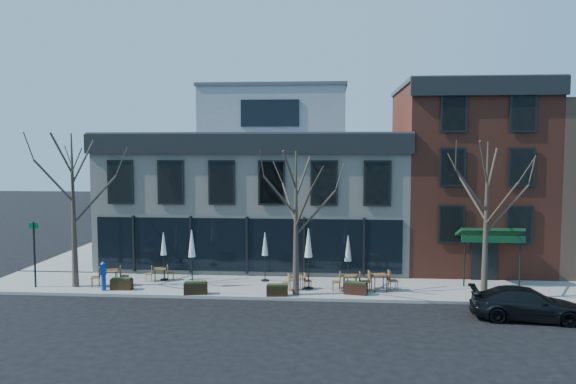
# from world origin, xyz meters

# --- Properties ---
(ground) EXTENTS (120.00, 120.00, 0.00)m
(ground) POSITION_xyz_m (0.00, 0.00, 0.00)
(ground) COLOR black
(ground) RESTS_ON ground
(sidewalk_front) EXTENTS (33.50, 4.70, 0.15)m
(sidewalk_front) POSITION_xyz_m (3.25, -2.15, 0.07)
(sidewalk_front) COLOR gray
(sidewalk_front) RESTS_ON ground
(sidewalk_side) EXTENTS (4.50, 12.00, 0.15)m
(sidewalk_side) POSITION_xyz_m (-11.25, 6.00, 0.07)
(sidewalk_side) COLOR gray
(sidewalk_side) RESTS_ON ground
(corner_building) EXTENTS (18.39, 10.39, 11.10)m
(corner_building) POSITION_xyz_m (0.07, 5.07, 4.72)
(corner_building) COLOR beige
(corner_building) RESTS_ON ground
(red_brick_building) EXTENTS (8.20, 11.78, 11.18)m
(red_brick_building) POSITION_xyz_m (13.00, 4.98, 5.64)
(red_brick_building) COLOR brown
(red_brick_building) RESTS_ON ground
(tree_corner) EXTENTS (3.93, 3.98, 7.92)m
(tree_corner) POSITION_xyz_m (-8.49, -3.20, 4.25)
(tree_corner) COLOR #382B21
(tree_corner) RESTS_ON sidewalk_front
(tree_mid) EXTENTS (3.50, 3.55, 7.04)m
(tree_mid) POSITION_xyz_m (3.01, -3.90, 3.79)
(tree_mid) COLOR #382B21
(tree_mid) RESTS_ON sidewalk_front
(tree_right) EXTENTS (3.72, 3.77, 7.48)m
(tree_right) POSITION_xyz_m (12.01, -3.90, 4.02)
(tree_right) COLOR #382B21
(tree_right) RESTS_ON sidewalk_front
(sign_pole) EXTENTS (0.50, 0.10, 3.40)m
(sign_pole) POSITION_xyz_m (-10.50, -3.50, 2.07)
(sign_pole) COLOR black
(sign_pole) RESTS_ON sidewalk_front
(parked_sedan) EXTENTS (4.84, 2.36, 1.36)m
(parked_sedan) POSITION_xyz_m (13.07, -6.62, 0.68)
(parked_sedan) COLOR black
(parked_sedan) RESTS_ON ground
(call_box) EXTENTS (0.30, 0.30, 1.49)m
(call_box) POSITION_xyz_m (-6.72, -3.86, 0.94)
(call_box) COLOR #0C359D
(call_box) RESTS_ON sidewalk_front
(cafe_set_0) EXTENTS (1.99, 1.00, 1.02)m
(cafe_set_0) POSITION_xyz_m (-6.74, -2.98, 0.67)
(cafe_set_0) COLOR brown
(cafe_set_0) RESTS_ON sidewalk_front
(cafe_set_1) EXTENTS (1.58, 0.90, 0.82)m
(cafe_set_1) POSITION_xyz_m (-4.54, -1.59, 0.57)
(cafe_set_1) COLOR brown
(cafe_set_1) RESTS_ON sidewalk_front
(cafe_set_3) EXTENTS (1.60, 0.85, 0.82)m
(cafe_set_3) POSITION_xyz_m (2.98, -2.91, 0.57)
(cafe_set_3) COLOR brown
(cafe_set_3) RESTS_ON sidewalk_front
(cafe_set_4) EXTENTS (1.86, 0.79, 0.97)m
(cafe_set_4) POSITION_xyz_m (5.66, -3.01, 0.65)
(cafe_set_4) COLOR brown
(cafe_set_4) RESTS_ON sidewalk_front
(cafe_set_5) EXTENTS (1.98, 0.91, 1.01)m
(cafe_set_5) POSITION_xyz_m (7.13, -2.83, 0.67)
(cafe_set_5) COLOR brown
(cafe_set_5) RESTS_ON sidewalk_front
(umbrella_0) EXTENTS (0.42, 0.42, 2.62)m
(umbrella_0) POSITION_xyz_m (-4.35, -1.44, 2.00)
(umbrella_0) COLOR black
(umbrella_0) RESTS_ON sidewalk_front
(umbrella_1) EXTENTS (0.48, 0.48, 2.97)m
(umbrella_1) POSITION_xyz_m (-2.45, -2.76, 2.25)
(umbrella_1) COLOR black
(umbrella_1) RESTS_ON sidewalk_front
(umbrella_2) EXTENTS (0.42, 0.42, 2.65)m
(umbrella_2) POSITION_xyz_m (1.16, -1.19, 2.02)
(umbrella_2) COLOR black
(umbrella_2) RESTS_ON sidewalk_front
(umbrella_3) EXTENTS (0.50, 0.50, 3.11)m
(umbrella_3) POSITION_xyz_m (3.56, -2.71, 2.34)
(umbrella_3) COLOR black
(umbrella_3) RESTS_ON sidewalk_front
(umbrella_4) EXTENTS (0.44, 0.44, 2.74)m
(umbrella_4) POSITION_xyz_m (5.57, -2.59, 2.09)
(umbrella_4) COLOR black
(umbrella_4) RESTS_ON sidewalk_front
(planter_0) EXTENTS (1.08, 0.45, 0.60)m
(planter_0) POSITION_xyz_m (-5.89, -3.61, 0.45)
(planter_0) COLOR black
(planter_0) RESTS_ON sidewalk_front
(planter_1) EXTENTS (1.19, 0.62, 0.64)m
(planter_1) POSITION_xyz_m (-1.92, -4.20, 0.47)
(planter_1) COLOR black
(planter_1) RESTS_ON sidewalk_front
(planter_2) EXTENTS (1.07, 0.49, 0.58)m
(planter_2) POSITION_xyz_m (2.11, -4.20, 0.44)
(planter_2) COLOR black
(planter_2) RESTS_ON sidewalk_front
(planter_3) EXTENTS (1.19, 0.67, 0.63)m
(planter_3) POSITION_xyz_m (5.93, -3.60, 0.46)
(planter_3) COLOR black
(planter_3) RESTS_ON sidewalk_front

